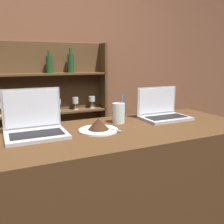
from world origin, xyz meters
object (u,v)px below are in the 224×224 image
at_px(laptop_far, 162,112).
at_px(cake_plate, 98,126).
at_px(laptop_near, 35,125).
at_px(water_glass, 119,113).

height_order(laptop_far, cake_plate, laptop_far).
relative_size(laptop_near, cake_plate, 1.41).
distance_m(laptop_near, water_glass, 0.53).
relative_size(laptop_near, laptop_far, 0.99).
height_order(laptop_near, cake_plate, laptop_near).
bearing_deg(cake_plate, laptop_far, 11.83).
bearing_deg(cake_plate, water_glass, 32.16).
height_order(laptop_near, laptop_far, laptop_near).
bearing_deg(water_glass, laptop_near, -175.48).
distance_m(laptop_near, cake_plate, 0.34).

